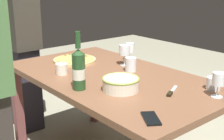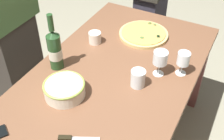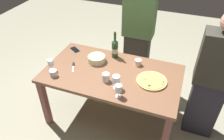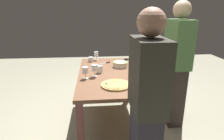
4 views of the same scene
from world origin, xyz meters
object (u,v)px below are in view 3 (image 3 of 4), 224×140
Objects in this scene: cup_spare at (106,77)px; pizza at (152,81)px; cup_amber at (138,62)px; wine_glass_by_bottle at (51,63)px; serving_bowl at (97,58)px; dining_table at (112,79)px; cup_ceramic at (53,73)px; person_host at (212,81)px; wine_glass_far_left at (116,80)px; wine_glass_near_pizza at (118,89)px; person_guest_left at (138,33)px; pizza_knife at (73,66)px; wine_bottle at (115,48)px; cell_phone at (75,50)px.

pizza is at bearing 19.03° from cup_spare.
cup_spare is (-0.48, -0.17, 0.04)m from pizza.
pizza is 0.34m from cup_amber.
serving_bowl is at bearing 39.26° from wine_glass_by_bottle.
pizza is at bearing -0.07° from dining_table.
cup_amber is at bearing 32.75° from cup_ceramic.
serving_bowl is 1.35m from person_host.
cup_spare is at bearing 154.45° from wine_glass_far_left.
wine_glass_near_pizza is 1.80× the size of cup_amber.
wine_glass_by_bottle reaches higher than cup_spare.
person_guest_left reaches higher than cup_ceramic.
dining_table is at bearing 0.00° from person_host.
cup_amber is 0.05× the size of person_guest_left.
wine_glass_far_left reaches higher than cup_spare.
pizza is (0.47, -0.00, 0.11)m from dining_table.
cup_ceramic is at bearing -116.87° from pizza_knife.
cup_amber is 0.63m from person_guest_left.
wine_glass_far_left is at bearing -60.22° from dining_table.
cup_ceramic is at bearing -175.64° from wine_glass_far_left.
serving_bowl is (-0.73, 0.15, 0.03)m from pizza.
cup_spare reaches higher than dining_table.
wine_bottle reaches higher than pizza.
wine_glass_near_pizza reaches higher than cup_spare.
cup_amber is at bearing 77.46° from wine_glass_far_left.
wine_glass_far_left is 1.10m from person_guest_left.
person_guest_left is at bearing 58.36° from pizza_knife.
wine_glass_far_left is at bearing 14.13° from person_host.
cell_phone is at bearing 159.14° from serving_bowl.
wine_bottle is 0.61m from wine_glass_far_left.
pizza_knife is 1.08m from person_guest_left.
pizza is 0.66m from wine_bottle.
cup_spare is (-0.21, 0.18, -0.05)m from wine_glass_near_pizza.
pizza_knife is at bearing -1.06° from person_host.
dining_table is 11.11× the size of wine_glass_by_bottle.
pizza reaches higher than pizza_knife.
wine_bottle is at bearing 112.70° from wine_glass_near_pizza.
person_guest_left is at bearing 85.13° from cup_spare.
serving_bowl is 0.40m from cup_spare.
person_host is 1.22m from person_guest_left.
pizza_knife is at bearing -138.39° from serving_bowl.
wine_glass_near_pizza reaches higher than cell_phone.
wine_bottle reaches higher than cell_phone.
person_guest_left reaches higher than person_host.
person_guest_left is (0.08, 0.86, 0.20)m from dining_table.
dining_table is at bearing -133.67° from cup_amber.
wine_glass_far_left reaches higher than cup_ceramic.
cup_ceramic is 0.05× the size of person_guest_left.
person_host reaches higher than cup_amber.
cup_spare is 0.70× the size of cell_phone.
wine_glass_near_pizza reaches higher than pizza_knife.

